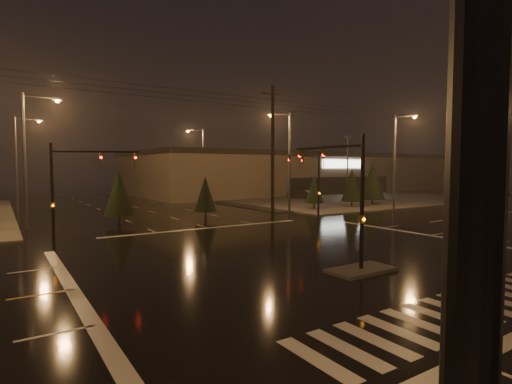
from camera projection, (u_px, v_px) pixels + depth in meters
ground at (302, 255)px, 20.76m from camera, size 140.00×140.00×0.00m
sidewalk_ne at (328, 196)px, 62.17m from camera, size 36.00×36.00×0.12m
median_island at (361, 270)px, 17.40m from camera, size 3.00×1.60×0.15m
crosswalk at (476, 304)px, 13.22m from camera, size 15.00×2.60×0.01m
stop_bar_far at (209, 228)px, 29.97m from camera, size 16.00×0.50×0.01m
parking_lot at (360, 196)px, 63.21m from camera, size 50.00×24.00×0.08m
retail_building at (291, 171)px, 78.05m from camera, size 60.20×28.30×7.20m
signal_mast_median at (347, 185)px, 17.96m from camera, size 0.25×4.59×6.00m
signal_mast_ne at (313, 176)px, 34.17m from camera, size 4.84×1.86×6.00m
signal_mast_nw at (71, 180)px, 23.86m from camera, size 4.84×1.86×6.00m
streetlight_1 at (29, 151)px, 29.41m from camera, size 2.77×0.32×10.00m
streetlight_2 at (19, 156)px, 42.81m from camera, size 2.77×0.32×10.00m
streetlight_3 at (287, 155)px, 39.88m from camera, size 2.77×0.32×10.00m
streetlight_4 at (201, 159)px, 56.63m from camera, size 2.77×0.32×10.00m
streetlight_6 at (397, 156)px, 41.72m from camera, size 0.32×2.77×10.00m
utility_pole_1 at (273, 150)px, 36.46m from camera, size 2.20×0.32×12.00m
utility_pole_2 at (458, 156)px, 52.74m from camera, size 2.20×0.32×12.00m
conifer_0 at (314, 189)px, 43.43m from camera, size 2.01×2.01×3.84m
conifer_1 at (352, 185)px, 45.79m from camera, size 2.40×2.40×4.46m
conifer_2 at (373, 180)px, 48.51m from camera, size 2.95×2.95×5.31m
conifer_3 at (119, 193)px, 31.92m from camera, size 2.36×2.36×4.39m
conifer_4 at (205, 194)px, 35.00m from camera, size 1.97×1.97×3.78m
car_parked at (302, 194)px, 57.78m from camera, size 2.98×4.91×1.56m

